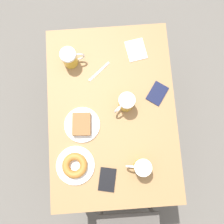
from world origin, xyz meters
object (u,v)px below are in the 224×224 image
Objects in this scene: beer_mug_right at (70,58)px; passport_near_edge at (157,93)px; plate_with_donut at (75,165)px; fork at (99,72)px; beer_mug_center at (141,167)px; plate_with_cake at (82,125)px; beer_mug_left at (126,103)px; passport_far_edge at (107,180)px; napkin_folded at (136,50)px.

beer_mug_right is 0.87× the size of passport_near_edge.
plate_with_donut reaches higher than fork.
beer_mug_center is at bearing 174.76° from plate_with_donut.
beer_mug_left is at bearing -158.70° from plate_with_cake.
passport_far_edge is at bearing 16.76° from beer_mug_center.
beer_mug_right is at bearing 6.86° from napkin_folded.
beer_mug_center is 0.69m from napkin_folded.
fork is (0.23, 0.12, -0.00)m from napkin_folded.
napkin_folded is at bearing -93.10° from beer_mug_center.
fork is at bearing 27.55° from napkin_folded.
passport_near_edge is at bearing -161.08° from plate_with_cake.
fork is at bearing -25.55° from passport_near_edge.
passport_far_edge reaches higher than napkin_folded.
beer_mug_left is 0.93× the size of fork.
passport_far_edge is (-0.17, 0.09, -0.02)m from plate_with_donut.
plate_with_cake is 1.36× the size of napkin_folded.
plate_with_donut is at bearing 58.87° from napkin_folded.
napkin_folded is at bearing -106.77° from passport_far_edge.
passport_far_edge is (0.22, 0.74, 0.00)m from napkin_folded.
beer_mug_right is 0.72m from passport_far_edge.
plate_with_donut is (0.05, 0.22, 0.00)m from plate_with_cake.
passport_near_edge reaches higher than fork.
plate_with_donut is 0.56m from fork.
beer_mug_center is 0.20m from passport_far_edge.
plate_with_donut is 0.76m from napkin_folded.
beer_mug_left is at bearing -133.31° from plate_with_donut.
beer_mug_left is 0.21m from passport_near_edge.
beer_mug_right is 0.90× the size of napkin_folded.
passport_far_edge is (0.32, 0.46, 0.00)m from passport_near_edge.
napkin_folded is 0.78m from passport_far_edge.
beer_mug_left is 0.26m from fork.
napkin_folded is 0.26m from fork.
napkin_folded is at bearing -128.79° from plate_with_cake.
beer_mug_center is (-0.05, 0.36, 0.00)m from beer_mug_left.
plate_with_cake is at bearing 96.63° from beer_mug_right.
beer_mug_right reaches higher than passport_far_edge.
plate_with_cake is 0.55m from napkin_folded.
fork is (-0.12, -0.31, -0.02)m from plate_with_cake.
beer_mug_right is 0.54m from passport_near_edge.
plate_with_cake is 1.44× the size of passport_far_edge.
napkin_folded is at bearing -121.13° from plate_with_donut.
passport_near_edge is at bearing -108.57° from beer_mug_center.
napkin_folded is 0.97× the size of passport_near_edge.
passport_near_edge is (-0.33, 0.16, 0.00)m from fork.
plate_with_donut is 1.39× the size of passport_near_edge.
passport_near_edge is at bearing 109.86° from napkin_folded.
napkin_folded is 1.06× the size of passport_far_edge.
beer_mug_left and beer_mug_right have the same top height.
napkin_folded and fork have the same top height.
plate_with_donut is 0.61m from beer_mug_right.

